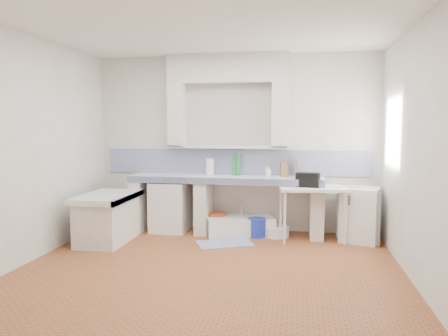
% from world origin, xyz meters
% --- Properties ---
extents(floor, '(4.50, 4.50, 0.00)m').
position_xyz_m(floor, '(0.00, 0.00, 0.00)').
color(floor, '#9D5229').
rests_on(floor, ground).
extents(ceiling, '(4.50, 4.50, 0.00)m').
position_xyz_m(ceiling, '(0.00, 0.00, 2.80)').
color(ceiling, white).
rests_on(ceiling, ground).
extents(wall_back, '(4.50, 0.00, 4.50)m').
position_xyz_m(wall_back, '(0.00, 2.00, 1.40)').
color(wall_back, silver).
rests_on(wall_back, ground).
extents(wall_front, '(4.50, 0.00, 4.50)m').
position_xyz_m(wall_front, '(0.00, -2.00, 1.40)').
color(wall_front, silver).
rests_on(wall_front, ground).
extents(wall_left, '(0.00, 4.50, 4.50)m').
position_xyz_m(wall_left, '(-2.25, 0.00, 1.40)').
color(wall_left, silver).
rests_on(wall_left, ground).
extents(wall_right, '(0.00, 4.50, 4.50)m').
position_xyz_m(wall_right, '(2.25, 0.00, 1.40)').
color(wall_right, silver).
rests_on(wall_right, ground).
extents(alcove_mass, '(1.90, 0.25, 0.45)m').
position_xyz_m(alcove_mass, '(-0.10, 1.88, 2.58)').
color(alcove_mass, silver).
rests_on(alcove_mass, ground).
extents(window_frame, '(0.35, 0.86, 1.06)m').
position_xyz_m(window_frame, '(2.42, 1.20, 1.60)').
color(window_frame, '#392512').
rests_on(window_frame, ground).
extents(lace_valance, '(0.01, 0.84, 0.24)m').
position_xyz_m(lace_valance, '(2.28, 1.20, 1.98)').
color(lace_valance, white).
rests_on(lace_valance, ground).
extents(counter_slab, '(3.00, 0.60, 0.08)m').
position_xyz_m(counter_slab, '(-0.10, 1.70, 0.86)').
color(counter_slab, white).
rests_on(counter_slab, ground).
extents(counter_lip, '(3.00, 0.04, 0.10)m').
position_xyz_m(counter_lip, '(-0.10, 1.42, 0.86)').
color(counter_lip, navy).
rests_on(counter_lip, ground).
extents(counter_pier_left, '(0.20, 0.55, 0.82)m').
position_xyz_m(counter_pier_left, '(-1.50, 1.70, 0.41)').
color(counter_pier_left, silver).
rests_on(counter_pier_left, ground).
extents(counter_pier_mid, '(0.20, 0.55, 0.82)m').
position_xyz_m(counter_pier_mid, '(-0.45, 1.70, 0.41)').
color(counter_pier_mid, silver).
rests_on(counter_pier_mid, ground).
extents(counter_pier_right, '(0.20, 0.55, 0.82)m').
position_xyz_m(counter_pier_right, '(1.30, 1.70, 0.41)').
color(counter_pier_right, silver).
rests_on(counter_pier_right, ground).
extents(peninsula_top, '(0.70, 1.10, 0.08)m').
position_xyz_m(peninsula_top, '(-1.70, 0.90, 0.66)').
color(peninsula_top, white).
rests_on(peninsula_top, ground).
extents(peninsula_base, '(0.60, 1.00, 0.62)m').
position_xyz_m(peninsula_base, '(-1.70, 0.90, 0.31)').
color(peninsula_base, silver).
rests_on(peninsula_base, ground).
extents(peninsula_lip, '(0.04, 1.10, 0.10)m').
position_xyz_m(peninsula_lip, '(-1.37, 0.90, 0.66)').
color(peninsula_lip, navy).
rests_on(peninsula_lip, ground).
extents(backsplash, '(4.27, 0.03, 0.40)m').
position_xyz_m(backsplash, '(0.00, 1.99, 1.10)').
color(backsplash, navy).
rests_on(backsplash, ground).
extents(stove, '(0.58, 0.56, 0.79)m').
position_xyz_m(stove, '(-1.00, 1.68, 0.40)').
color(stove, white).
rests_on(stove, ground).
extents(sink, '(1.15, 0.86, 0.25)m').
position_xyz_m(sink, '(0.13, 1.68, 0.12)').
color(sink, white).
rests_on(sink, ground).
extents(side_table, '(1.03, 0.68, 0.04)m').
position_xyz_m(side_table, '(1.22, 1.47, 0.40)').
color(side_table, white).
rests_on(side_table, ground).
extents(fridge, '(0.63, 0.63, 0.79)m').
position_xyz_m(fridge, '(1.91, 1.57, 0.40)').
color(fridge, white).
rests_on(fridge, ground).
extents(bucket_red, '(0.42, 0.42, 0.31)m').
position_xyz_m(bucket_red, '(-0.25, 1.72, 0.16)').
color(bucket_red, '#C14123').
rests_on(bucket_red, ground).
extents(bucket_orange, '(0.35, 0.35, 0.25)m').
position_xyz_m(bucket_orange, '(0.10, 1.58, 0.13)').
color(bucket_orange, '#EA3D23').
rests_on(bucket_orange, ground).
extents(bucket_blue, '(0.33, 0.33, 0.28)m').
position_xyz_m(bucket_blue, '(0.41, 1.58, 0.14)').
color(bucket_blue, '#1D34BF').
rests_on(bucket_blue, ground).
extents(basin_white, '(0.51, 0.51, 0.16)m').
position_xyz_m(basin_white, '(0.70, 1.64, 0.08)').
color(basin_white, white).
rests_on(basin_white, ground).
extents(water_bottle_a, '(0.10, 0.10, 0.29)m').
position_xyz_m(water_bottle_a, '(-0.09, 1.83, 0.15)').
color(water_bottle_a, silver).
rests_on(water_bottle_a, ground).
extents(water_bottle_b, '(0.10, 0.10, 0.29)m').
position_xyz_m(water_bottle_b, '(0.29, 1.85, 0.14)').
color(water_bottle_b, silver).
rests_on(water_bottle_b, ground).
extents(black_bag, '(0.36, 0.25, 0.21)m').
position_xyz_m(black_bag, '(1.15, 1.47, 0.90)').
color(black_bag, black).
rests_on(black_bag, side_table).
extents(green_bottle_a, '(0.09, 0.09, 0.30)m').
position_xyz_m(green_bottle_a, '(0.01, 1.85, 1.05)').
color(green_bottle_a, '#227F3D').
rests_on(green_bottle_a, counter_slab).
extents(green_bottle_b, '(0.10, 0.10, 0.36)m').
position_xyz_m(green_bottle_b, '(0.07, 1.85, 1.08)').
color(green_bottle_b, '#227F3D').
rests_on(green_bottle_b, counter_slab).
extents(knife_block, '(0.13, 0.11, 0.22)m').
position_xyz_m(knife_block, '(0.80, 1.84, 1.01)').
color(knife_block, olive).
rests_on(knife_block, counter_slab).
extents(cutting_board, '(0.02, 0.20, 0.27)m').
position_xyz_m(cutting_board, '(0.98, 1.85, 1.04)').
color(cutting_board, olive).
rests_on(cutting_board, counter_slab).
extents(paper_towel, '(0.15, 0.15, 0.26)m').
position_xyz_m(paper_towel, '(-0.38, 1.85, 1.03)').
color(paper_towel, white).
rests_on(paper_towel, counter_slab).
extents(soap_bottle, '(0.10, 0.10, 0.17)m').
position_xyz_m(soap_bottle, '(0.55, 1.80, 0.99)').
color(soap_bottle, white).
rests_on(soap_bottle, counter_slab).
extents(rug, '(0.89, 0.73, 0.01)m').
position_xyz_m(rug, '(-0.00, 1.08, 0.01)').
color(rug, '#3B4894').
rests_on(rug, ground).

